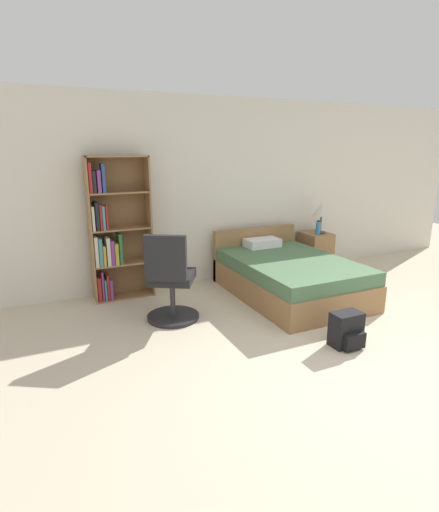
{
  "coord_description": "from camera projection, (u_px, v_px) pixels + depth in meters",
  "views": [
    {
      "loc": [
        -2.58,
        -2.05,
        1.89
      ],
      "look_at": [
        -0.7,
        1.98,
        0.7
      ],
      "focal_mm": 28.0,
      "sensor_mm": 36.0,
      "label": 1
    }
  ],
  "objects": [
    {
      "name": "wall_back",
      "position": [
        227.0,
        191.0,
        5.83
      ],
      "size": [
        9.0,
        0.06,
        2.6
      ],
      "color": "silver",
      "rests_on": "ground_plane"
    },
    {
      "name": "ground_plane",
      "position": [
        395.0,
        383.0,
        3.34
      ],
      "size": [
        14.0,
        14.0,
        0.0
      ],
      "primitive_type": "plane",
      "color": "beige"
    },
    {
      "name": "bookshelf",
      "position": [
        113.0,
        233.0,
        5.04
      ],
      "size": [
        0.76,
        0.28,
        1.82
      ],
      "color": "olive",
      "rests_on": "ground_plane"
    },
    {
      "name": "backpack_black",
      "position": [
        347.0,
        330.0,
        3.94
      ],
      "size": [
        0.3,
        0.25,
        0.35
      ],
      "color": "black",
      "rests_on": "ground_plane"
    },
    {
      "name": "bed",
      "position": [
        288.0,
        275.0,
        5.33
      ],
      "size": [
        1.35,
        1.98,
        0.76
      ],
      "color": "olive",
      "rests_on": "ground_plane"
    },
    {
      "name": "water_bottle",
      "position": [
        318.0,
        228.0,
        6.15
      ],
      "size": [
        0.08,
        0.08,
        0.22
      ],
      "color": "teal",
      "rests_on": "nightstand"
    },
    {
      "name": "nightstand",
      "position": [
        315.0,
        252.0,
        6.38
      ],
      "size": [
        0.4,
        0.49,
        0.62
      ],
      "color": "olive",
      "rests_on": "ground_plane"
    },
    {
      "name": "office_chair",
      "position": [
        170.0,
        283.0,
        4.42
      ],
      "size": [
        0.68,
        0.72,
        1.04
      ],
      "color": "#232326",
      "rests_on": "ground_plane"
    },
    {
      "name": "table_lamp",
      "position": [
        322.0,
        210.0,
        6.2
      ],
      "size": [
        0.27,
        0.27,
        0.47
      ],
      "color": "#333333",
      "rests_on": "nightstand"
    }
  ]
}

